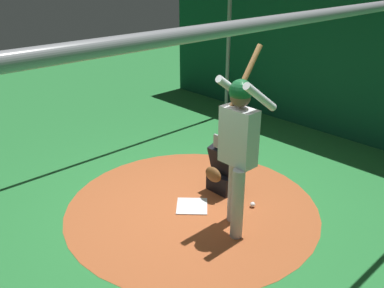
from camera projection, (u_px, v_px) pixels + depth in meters
The scene contains 8 objects.
ground_plane at pixel (192, 207), 5.74m from camera, with size 25.06×25.06×0.00m, color #287A38.
dirt_circle at pixel (192, 207), 5.74m from camera, with size 3.46×3.46×0.01m, color #AD562D.
home_plate at pixel (192, 206), 5.74m from camera, with size 0.42×0.42×0.01m, color white.
batter at pixel (239, 141), 4.82m from camera, with size 0.68×0.49×2.25m.
catcher at pixel (224, 169), 6.02m from camera, with size 0.58×0.40×0.92m.
back_wall at pixel (350, 42), 7.47m from camera, with size 0.23×9.06×3.54m.
cage_frame at pixel (192, 58), 4.91m from camera, with size 6.44×4.65×2.86m.
baseball_0 at pixel (253, 205), 5.71m from camera, with size 0.07×0.07×0.07m, color white.
Camera 1 is at (3.36, 3.58, 3.10)m, focal length 38.82 mm.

